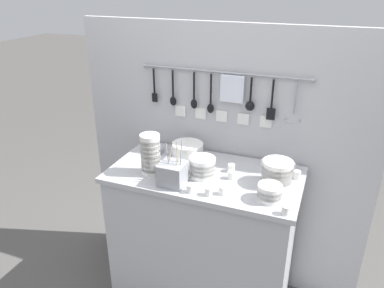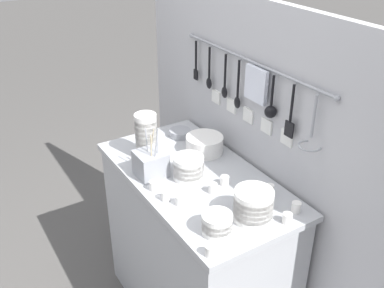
{
  "view_description": "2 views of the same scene",
  "coord_description": "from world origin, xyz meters",
  "views": [
    {
      "loc": [
        0.62,
        -1.8,
        1.98
      ],
      "look_at": [
        -0.08,
        -0.01,
        1.12
      ],
      "focal_mm": 35.0,
      "sensor_mm": 36.0,
      "label": 1
    },
    {
      "loc": [
        1.54,
        -0.98,
        2.12
      ],
      "look_at": [
        0.01,
        -0.03,
        1.14
      ],
      "focal_mm": 42.0,
      "sensor_mm": 36.0,
      "label": 2
    }
  ],
  "objects": [
    {
      "name": "steel_mixing_bowl",
      "position": [
        -0.39,
        0.14,
        0.97
      ],
      "size": [
        0.12,
        0.12,
        0.04
      ],
      "color": "#93969E",
      "rests_on": "counter"
    },
    {
      "name": "cup_edge_far",
      "position": [
        0.0,
        -0.23,
        0.97
      ],
      "size": [
        0.04,
        0.04,
        0.05
      ],
      "color": "white",
      "rests_on": "counter"
    },
    {
      "name": "cup_by_caddy",
      "position": [
        0.1,
        -0.22,
        0.97
      ],
      "size": [
        0.04,
        0.04,
        0.05
      ],
      "color": "white",
      "rests_on": "counter"
    },
    {
      "name": "cutlery_caddy",
      "position": [
        -0.12,
        -0.18,
        1.01
      ],
      "size": [
        0.14,
        0.14,
        0.26
      ],
      "color": "#93969E",
      "rests_on": "counter"
    },
    {
      "name": "cup_edge_near",
      "position": [
        0.3,
        0.2,
        0.97
      ],
      "size": [
        0.04,
        0.04,
        0.05
      ],
      "color": "white",
      "rests_on": "counter"
    },
    {
      "name": "cup_mid_row",
      "position": [
        0.46,
        0.21,
        0.97
      ],
      "size": [
        0.04,
        0.04,
        0.05
      ],
      "color": "white",
      "rests_on": "counter"
    },
    {
      "name": "bowl_stack_back_corner",
      "position": [
        0.4,
        -0.15,
        0.99
      ],
      "size": [
        0.12,
        0.12,
        0.09
      ],
      "color": "white",
      "rests_on": "counter"
    },
    {
      "name": "cup_back_right",
      "position": [
        0.16,
        -0.01,
        0.97
      ],
      "size": [
        0.04,
        0.04,
        0.05
      ],
      "color": "white",
      "rests_on": "counter"
    },
    {
      "name": "cup_beside_plates",
      "position": [
        -0.24,
        -0.03,
        0.97
      ],
      "size": [
        0.04,
        0.04,
        0.05
      ],
      "color": "white",
      "rests_on": "counter"
    },
    {
      "name": "cup_front_left",
      "position": [
        0.16,
        -0.19,
        0.97
      ],
      "size": [
        0.04,
        0.04,
        0.05
      ],
      "color": "white",
      "rests_on": "counter"
    },
    {
      "name": "cup_front_right",
      "position": [
        0.14,
        0.07,
        0.97
      ],
      "size": [
        0.04,
        0.04,
        0.05
      ],
      "color": "white",
      "rests_on": "counter"
    },
    {
      "name": "plate_stack",
      "position": [
        -0.17,
        0.16,
        0.99
      ],
      "size": [
        0.2,
        0.2,
        0.09
      ],
      "color": "white",
      "rests_on": "counter"
    },
    {
      "name": "back_wall",
      "position": [
        0.0,
        0.32,
        0.88
      ],
      "size": [
        1.9,
        0.11,
        1.75
      ],
      "color": "#B2B2B7",
      "rests_on": "ground"
    },
    {
      "name": "bowl_stack_nested_right",
      "position": [
        -0.28,
        -0.12,
        1.07
      ],
      "size": [
        0.11,
        0.11,
        0.24
      ],
      "color": "white",
      "rests_on": "counter"
    },
    {
      "name": "bowl_stack_tall_left",
      "position": [
        -0.0,
        -0.04,
        1.01
      ],
      "size": [
        0.15,
        0.15,
        0.12
      ],
      "color": "white",
      "rests_on": "counter"
    },
    {
      "name": "counter",
      "position": [
        0.0,
        0.0,
        0.48
      ],
      "size": [
        1.1,
        0.58,
        0.95
      ],
      "color": "#ADAFB5",
      "rests_on": "ground"
    },
    {
      "name": "cup_back_left",
      "position": [
        0.5,
        0.13,
        0.97
      ],
      "size": [
        0.04,
        0.04,
        0.05
      ],
      "color": "white",
      "rests_on": "counter"
    },
    {
      "name": "bowl_stack_wide_centre",
      "position": [
        0.4,
        0.02,
        1.02
      ],
      "size": [
        0.16,
        0.16,
        0.14
      ],
      "color": "white",
      "rests_on": "counter"
    },
    {
      "name": "cup_centre",
      "position": [
        0.5,
        -0.25,
        0.97
      ],
      "size": [
        0.04,
        0.04,
        0.05
      ],
      "color": "white",
      "rests_on": "counter"
    }
  ]
}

